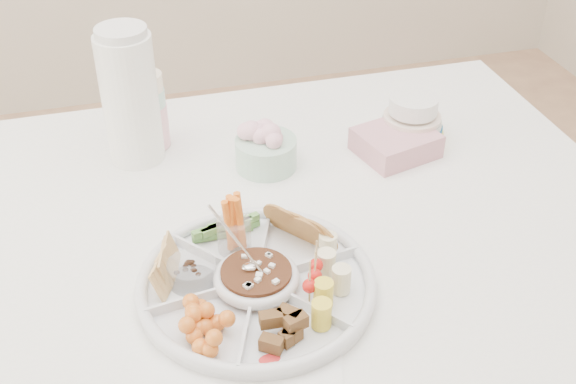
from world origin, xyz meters
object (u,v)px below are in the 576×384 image
object	(u,v)px
dining_table	(243,364)
plate_stack	(412,120)
party_tray	(256,281)
thermos	(130,95)

from	to	relation	value
dining_table	plate_stack	size ratio (longest dim) A/B	10.45
dining_table	plate_stack	distance (m)	0.63
party_tray	plate_stack	world-z (taller)	plate_stack
party_tray	thermos	xyz separation A→B (m)	(-0.14, 0.46, 0.12)
dining_table	thermos	xyz separation A→B (m)	(-0.15, 0.28, 0.52)
plate_stack	party_tray	bearing A→B (deg)	-138.77
thermos	party_tray	bearing A→B (deg)	-72.63
thermos	plate_stack	xyz separation A→B (m)	(0.57, -0.08, -0.10)
dining_table	plate_stack	xyz separation A→B (m)	(0.42, 0.19, 0.43)
party_tray	thermos	world-z (taller)	thermos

